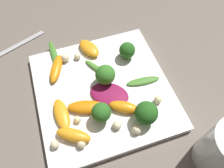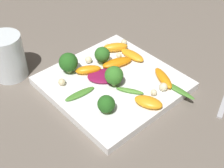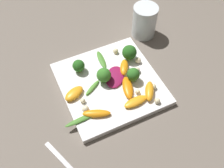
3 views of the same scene
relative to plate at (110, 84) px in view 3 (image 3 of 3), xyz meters
name	(u,v)px [view 3 (image 3 of 3)]	position (x,y,z in m)	size (l,w,h in m)	color
ground_plane	(110,86)	(0.00, 0.00, -0.01)	(2.40, 2.40, 0.00)	#6B6056
plate	(110,84)	(0.00, 0.00, 0.00)	(0.27, 0.27, 0.02)	white
drinking_glass	(144,21)	(-0.19, -0.15, 0.04)	(0.08, 0.08, 0.11)	white
radicchio_leaf_0	(115,77)	(-0.02, -0.01, 0.01)	(0.09, 0.10, 0.01)	maroon
orange_segment_0	(136,102)	(-0.03, 0.09, 0.02)	(0.07, 0.03, 0.01)	orange
orange_segment_1	(149,91)	(-0.08, 0.08, 0.02)	(0.05, 0.07, 0.02)	orange
orange_segment_2	(124,67)	(-0.06, -0.03, 0.02)	(0.05, 0.06, 0.02)	orange
orange_segment_3	(128,88)	(-0.03, 0.04, 0.02)	(0.05, 0.08, 0.02)	orange
orange_segment_4	(97,113)	(0.08, 0.08, 0.02)	(0.08, 0.05, 0.02)	orange
orange_segment_5	(74,94)	(0.11, 0.00, 0.02)	(0.07, 0.05, 0.02)	orange
broccoli_floret_0	(133,75)	(-0.06, 0.02, 0.04)	(0.04, 0.04, 0.05)	#84AD5B
broccoli_floret_1	(129,53)	(-0.09, -0.06, 0.04)	(0.04, 0.04, 0.05)	#84AD5B
broccoli_floret_2	(104,75)	(0.01, -0.01, 0.04)	(0.04, 0.04, 0.05)	#84AD5B
broccoli_floret_3	(79,66)	(0.06, -0.08, 0.03)	(0.04, 0.04, 0.04)	#7A9E51
arugula_sprig_0	(92,88)	(0.05, 0.00, 0.01)	(0.06, 0.04, 0.01)	#518E33
arugula_sprig_1	(101,60)	(-0.01, -0.09, 0.01)	(0.02, 0.07, 0.01)	#47842D
arugula_sprig_2	(81,119)	(0.12, 0.08, 0.01)	(0.09, 0.02, 0.01)	#47842D
macadamia_nut_0	(86,109)	(0.10, 0.06, 0.02)	(0.02, 0.02, 0.02)	beige
macadamia_nut_1	(116,51)	(-0.06, -0.10, 0.02)	(0.02, 0.02, 0.02)	beige
macadamia_nut_2	(154,87)	(-0.10, 0.07, 0.02)	(0.02, 0.02, 0.02)	beige
macadamia_nut_3	(138,60)	(-0.11, -0.03, 0.02)	(0.02, 0.02, 0.02)	beige
macadamia_nut_4	(157,101)	(-0.09, 0.12, 0.02)	(0.02, 0.02, 0.02)	beige
macadamia_nut_5	(138,92)	(-0.05, 0.07, 0.02)	(0.01, 0.01, 0.01)	beige
macadamia_nut_6	(137,70)	(-0.09, 0.00, 0.02)	(0.02, 0.02, 0.02)	beige
macadamia_nut_7	(83,101)	(0.10, 0.03, 0.02)	(0.01, 0.01, 0.01)	beige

